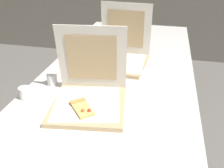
% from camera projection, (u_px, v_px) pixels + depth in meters
% --- Properties ---
extents(table, '(0.92, 2.43, 0.75)m').
position_uv_depth(table, '(115.00, 84.00, 1.49)').
color(table, silver).
rests_on(table, ground).
extents(pizza_box_front, '(0.39, 0.40, 0.37)m').
position_uv_depth(pizza_box_front, '(89.00, 95.00, 1.20)').
color(pizza_box_front, tan).
rests_on(pizza_box_front, table).
extents(pizza_box_middle, '(0.38, 0.38, 0.37)m').
position_uv_depth(pizza_box_middle, '(120.00, 55.00, 1.64)').
color(pizza_box_middle, tan).
rests_on(pizza_box_middle, table).
extents(cup_white_near_center, '(0.06, 0.06, 0.06)m').
position_uv_depth(cup_white_near_center, '(52.00, 79.00, 1.38)').
color(cup_white_near_center, white).
rests_on(cup_white_near_center, table).
extents(cup_white_near_left, '(0.06, 0.06, 0.06)m').
position_uv_depth(cup_white_near_left, '(25.00, 93.00, 1.25)').
color(cup_white_near_left, white).
rests_on(cup_white_near_left, table).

